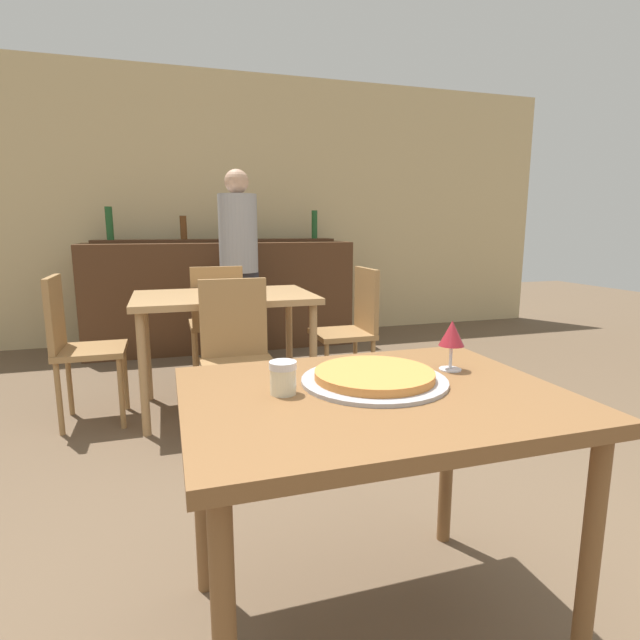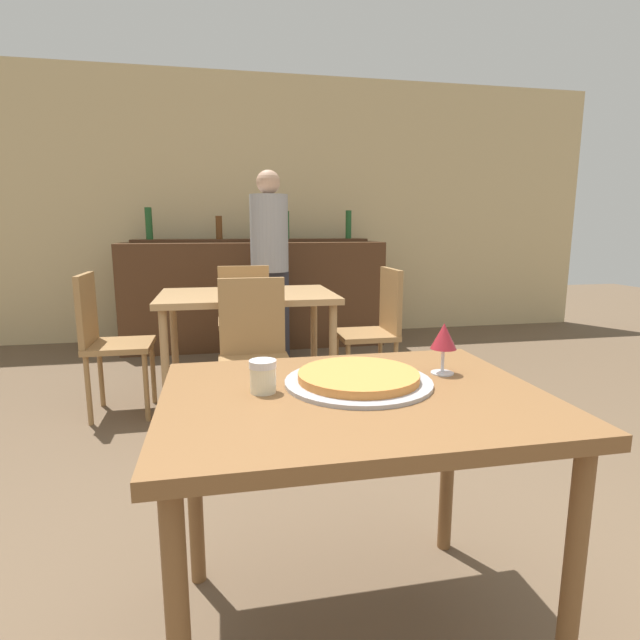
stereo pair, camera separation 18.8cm
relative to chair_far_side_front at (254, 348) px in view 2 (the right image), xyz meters
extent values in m
plane|color=brown|center=(0.17, -1.51, -0.54)|extent=(16.00, 16.00, 0.00)
cube|color=#D1B784|center=(0.17, 2.83, 0.86)|extent=(8.00, 0.05, 2.80)
cube|color=brown|center=(0.17, -1.51, 0.21)|extent=(1.04, 0.80, 0.04)
cylinder|color=brown|center=(0.63, -1.85, -0.17)|extent=(0.05, 0.05, 0.73)
cylinder|color=brown|center=(-0.29, -1.17, -0.17)|extent=(0.05, 0.05, 0.73)
cylinder|color=brown|center=(0.63, -1.17, -0.17)|extent=(0.05, 0.05, 0.73)
cube|color=#A87F51|center=(0.00, 0.55, 0.22)|extent=(1.15, 0.77, 0.04)
cylinder|color=#A87F51|center=(-0.51, 0.23, -0.17)|extent=(0.05, 0.05, 0.74)
cylinder|color=#A87F51|center=(0.51, 0.23, -0.17)|extent=(0.05, 0.05, 0.74)
cylinder|color=#A87F51|center=(-0.51, 0.88, -0.17)|extent=(0.05, 0.05, 0.74)
cylinder|color=#A87F51|center=(0.51, 0.88, -0.17)|extent=(0.05, 0.05, 0.74)
cube|color=#4C2D19|center=(0.17, 2.33, -0.01)|extent=(2.60, 0.56, 1.06)
cube|color=#4C2D19|center=(0.17, 2.47, 0.54)|extent=(2.39, 0.24, 0.03)
cylinder|color=#1E5123|center=(-0.84, 2.47, 0.71)|extent=(0.07, 0.07, 0.31)
cylinder|color=#5B3314|center=(-0.16, 2.47, 0.67)|extent=(0.07, 0.07, 0.23)
cylinder|color=#1E5123|center=(0.51, 2.47, 0.70)|extent=(0.08, 0.08, 0.28)
cylinder|color=#1E5123|center=(1.19, 2.47, 0.70)|extent=(0.06, 0.06, 0.29)
cube|color=olive|center=(0.00, -0.08, -0.08)|extent=(0.40, 0.40, 0.04)
cube|color=olive|center=(0.00, 0.10, 0.17)|extent=(0.38, 0.04, 0.45)
cylinder|color=olive|center=(-0.17, -0.25, -0.32)|extent=(0.03, 0.03, 0.44)
cylinder|color=olive|center=(0.17, -0.25, -0.32)|extent=(0.03, 0.03, 0.44)
cylinder|color=olive|center=(-0.17, 0.09, -0.32)|extent=(0.03, 0.03, 0.44)
cylinder|color=olive|center=(0.17, 0.09, -0.32)|extent=(0.03, 0.03, 0.44)
cube|color=olive|center=(0.00, 1.19, -0.08)|extent=(0.40, 0.40, 0.04)
cube|color=olive|center=(0.00, 1.01, 0.17)|extent=(0.38, 0.04, 0.45)
cylinder|color=olive|center=(0.17, 1.36, -0.32)|extent=(0.03, 0.03, 0.44)
cylinder|color=olive|center=(-0.17, 1.36, -0.32)|extent=(0.03, 0.03, 0.44)
cylinder|color=olive|center=(0.17, 1.02, -0.32)|extent=(0.03, 0.03, 0.44)
cylinder|color=olive|center=(-0.17, 1.02, -0.32)|extent=(0.03, 0.03, 0.44)
cube|color=olive|center=(-0.82, 0.55, -0.08)|extent=(0.40, 0.40, 0.04)
cube|color=olive|center=(-1.01, 0.55, 0.17)|extent=(0.04, 0.38, 0.45)
cylinder|color=olive|center=(-0.65, 0.38, -0.32)|extent=(0.03, 0.03, 0.44)
cylinder|color=olive|center=(-0.65, 0.72, -0.32)|extent=(0.03, 0.03, 0.44)
cylinder|color=olive|center=(-0.99, 0.38, -0.32)|extent=(0.03, 0.03, 0.44)
cylinder|color=olive|center=(-0.99, 0.72, -0.32)|extent=(0.03, 0.03, 0.44)
cube|color=olive|center=(0.82, 0.55, -0.08)|extent=(0.40, 0.40, 0.04)
cube|color=olive|center=(1.01, 0.55, 0.17)|extent=(0.04, 0.38, 0.45)
cylinder|color=olive|center=(0.65, 0.72, -0.32)|extent=(0.03, 0.03, 0.44)
cylinder|color=olive|center=(0.65, 0.38, -0.32)|extent=(0.03, 0.03, 0.44)
cylinder|color=olive|center=(0.99, 0.72, -0.32)|extent=(0.03, 0.03, 0.44)
cylinder|color=olive|center=(0.99, 0.38, -0.32)|extent=(0.03, 0.03, 0.44)
cylinder|color=#A3A3A8|center=(0.21, -1.44, 0.24)|extent=(0.43, 0.43, 0.01)
cylinder|color=#CC7A38|center=(0.21, -1.44, 0.26)|extent=(0.35, 0.35, 0.02)
cylinder|color=beige|center=(-0.07, -1.46, 0.27)|extent=(0.07, 0.07, 0.07)
cylinder|color=silver|center=(-0.07, -1.46, 0.31)|extent=(0.07, 0.07, 0.02)
cube|color=#2D2D38|center=(0.27, 1.75, -0.13)|extent=(0.32, 0.18, 0.81)
cylinder|color=#9E9EA3|center=(0.27, 1.75, 0.62)|extent=(0.34, 0.34, 0.68)
sphere|color=tan|center=(0.27, 1.75, 1.06)|extent=(0.21, 0.21, 0.21)
cylinder|color=silver|center=(0.49, -1.39, 0.23)|extent=(0.07, 0.07, 0.00)
cylinder|color=silver|center=(0.49, -1.39, 0.27)|extent=(0.01, 0.01, 0.07)
cone|color=maroon|center=(0.49, -1.39, 0.35)|extent=(0.08, 0.08, 0.08)
camera|label=1|loc=(-0.36, -2.72, 0.68)|focal=28.00mm
camera|label=2|loc=(-0.18, -2.77, 0.68)|focal=28.00mm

